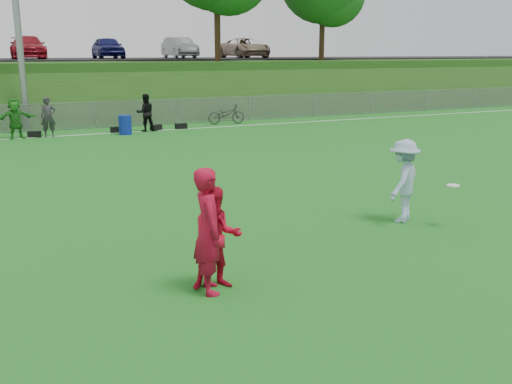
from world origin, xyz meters
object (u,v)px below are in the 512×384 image
player_blue (403,181)px  frisbee (453,185)px  player_red_left (209,231)px  player_red_center (217,238)px  bicycle (226,114)px  recycling_bin (125,125)px

player_blue → frisbee: (0.67, -0.75, -0.00)m
player_red_left → player_blue: player_red_left is taller
player_blue → player_red_left: bearing=-14.3°
player_red_center → bicycle: bearing=78.3°
player_blue → frisbee: bearing=98.2°
player_blue → bicycle: player_blue is taller
frisbee → bicycle: 18.33m
recycling_bin → player_blue: bearing=-80.8°
player_red_left → recycling_bin: size_ratio=2.29×
player_red_center → bicycle: 20.64m
player_red_center → frisbee: (5.54, 0.93, 0.08)m
player_red_left → bicycle: (7.94, 19.18, -0.47)m
frisbee → bicycle: bearing=83.0°
bicycle → recycling_bin: bearing=113.4°
recycling_bin → bicycle: bicycle is taller
player_red_left → player_red_center: 0.23m
frisbee → recycling_bin: frisbee is taller
player_red_center → frisbee: bearing=19.9°
player_blue → recycling_bin: 15.97m
bicycle → player_red_center: bearing=164.3°
player_red_center → player_blue: 5.16m
frisbee → recycling_bin: (-3.22, 16.51, -0.47)m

